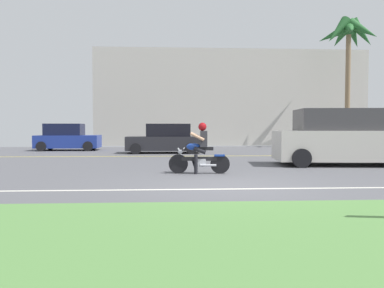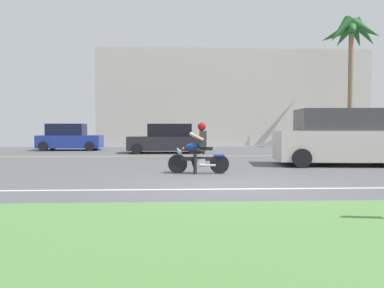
{
  "view_description": "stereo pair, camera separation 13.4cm",
  "coord_description": "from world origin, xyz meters",
  "px_view_note": "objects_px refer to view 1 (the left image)",
  "views": [
    {
      "loc": [
        -1.33,
        -8.48,
        1.32
      ],
      "look_at": [
        -0.63,
        4.14,
        0.78
      ],
      "focal_mm": 34.69,
      "sensor_mm": 36.0,
      "label": 1
    },
    {
      "loc": [
        -1.2,
        -8.49,
        1.32
      ],
      "look_at": [
        -0.63,
        4.14,
        0.78
      ],
      "focal_mm": 34.69,
      "sensor_mm": 36.0,
      "label": 2
    }
  ],
  "objects_px": {
    "motorcyclist": "(200,152)",
    "parked_car_1": "(165,139)",
    "suv_nearby": "(344,138)",
    "parked_car_0": "(67,138)",
    "palm_tree_0": "(349,37)"
  },
  "relations": [
    {
      "from": "parked_car_1",
      "to": "suv_nearby",
      "type": "bearing_deg",
      "value": -46.35
    },
    {
      "from": "motorcyclist",
      "to": "palm_tree_0",
      "type": "relative_size",
      "value": 0.2
    },
    {
      "from": "motorcyclist",
      "to": "parked_car_1",
      "type": "xyz_separation_m",
      "value": [
        -1.15,
        8.98,
        0.09
      ]
    },
    {
      "from": "parked_car_0",
      "to": "parked_car_1",
      "type": "height_order",
      "value": "parked_car_0"
    },
    {
      "from": "parked_car_1",
      "to": "palm_tree_0",
      "type": "bearing_deg",
      "value": 22.0
    },
    {
      "from": "suv_nearby",
      "to": "parked_car_1",
      "type": "xyz_separation_m",
      "value": [
        -6.49,
        6.8,
        -0.24
      ]
    },
    {
      "from": "suv_nearby",
      "to": "palm_tree_0",
      "type": "height_order",
      "value": "palm_tree_0"
    },
    {
      "from": "parked_car_1",
      "to": "motorcyclist",
      "type": "bearing_deg",
      "value": -82.69
    },
    {
      "from": "motorcyclist",
      "to": "suv_nearby",
      "type": "xyz_separation_m",
      "value": [
        5.34,
        2.17,
        0.34
      ]
    },
    {
      "from": "motorcyclist",
      "to": "suv_nearby",
      "type": "relative_size",
      "value": 0.35
    },
    {
      "from": "suv_nearby",
      "to": "motorcyclist",
      "type": "bearing_deg",
      "value": -157.87
    },
    {
      "from": "motorcyclist",
      "to": "parked_car_0",
      "type": "relative_size",
      "value": 0.49
    },
    {
      "from": "suv_nearby",
      "to": "parked_car_1",
      "type": "height_order",
      "value": "suv_nearby"
    },
    {
      "from": "parked_car_0",
      "to": "suv_nearby",
      "type": "bearing_deg",
      "value": -37.49
    },
    {
      "from": "motorcyclist",
      "to": "palm_tree_0",
      "type": "xyz_separation_m",
      "value": [
        11.14,
        13.94,
        6.82
      ]
    }
  ]
}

